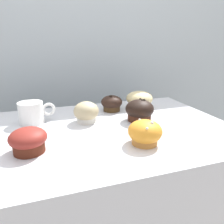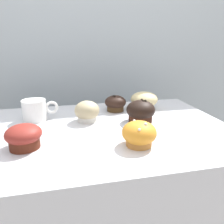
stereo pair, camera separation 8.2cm
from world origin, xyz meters
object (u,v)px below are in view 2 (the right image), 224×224
(muffin_back_right, at_px, (115,103))
(coffee_cup, at_px, (35,110))
(muffin_front_left, at_px, (141,112))
(muffin_front_center, at_px, (87,112))
(muffin_back_left, at_px, (139,134))
(muffin_front_right, at_px, (144,101))
(muffin_back_center, at_px, (24,136))

(muffin_back_right, height_order, coffee_cup, coffee_cup)
(muffin_front_left, relative_size, coffee_cup, 0.80)
(muffin_front_center, relative_size, coffee_cup, 0.70)
(muffin_back_left, distance_m, muffin_front_right, 0.38)
(muffin_back_left, height_order, coffee_cup, coffee_cup)
(muffin_front_center, relative_size, muffin_front_right, 0.79)
(muffin_front_center, xyz_separation_m, muffin_front_left, (0.20, -0.05, 0.00))
(muffin_back_left, relative_size, muffin_front_right, 0.85)
(muffin_front_right, bearing_deg, muffin_back_right, 179.71)
(muffin_back_right, height_order, muffin_front_left, muffin_front_left)
(muffin_front_center, relative_size, muffin_back_right, 1.02)
(muffin_back_center, bearing_deg, muffin_back_left, -9.66)
(muffin_front_right, height_order, muffin_back_center, muffin_front_right)
(muffin_back_left, height_order, muffin_back_right, muffin_back_left)
(muffin_front_left, bearing_deg, muffin_back_right, 111.88)
(muffin_back_right, distance_m, muffin_front_left, 0.17)
(muffin_front_center, distance_m, coffee_cup, 0.21)
(muffin_back_right, height_order, muffin_front_right, muffin_front_right)
(muffin_back_center, relative_size, coffee_cup, 0.76)
(muffin_front_center, distance_m, muffin_back_center, 0.28)
(muffin_front_center, relative_size, muffin_back_left, 0.93)
(muffin_back_right, distance_m, coffee_cup, 0.34)
(muffin_front_center, bearing_deg, muffin_back_center, -138.02)
(muffin_front_center, height_order, muffin_back_center, muffin_front_center)
(muffin_back_left, bearing_deg, muffin_front_right, 67.25)
(muffin_front_center, bearing_deg, coffee_cup, 164.31)
(muffin_back_left, bearing_deg, coffee_cup, 137.76)
(coffee_cup, bearing_deg, muffin_back_right, 8.59)
(muffin_front_left, distance_m, coffee_cup, 0.41)
(coffee_cup, bearing_deg, muffin_back_center, -91.65)
(muffin_back_left, relative_size, muffin_back_center, 0.99)
(muffin_back_right, relative_size, coffee_cup, 0.69)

